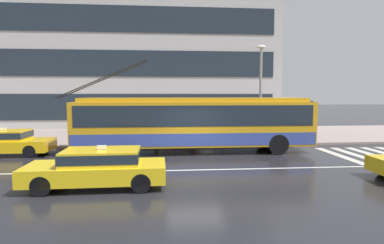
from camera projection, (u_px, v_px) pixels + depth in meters
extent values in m
plane|color=#24242A|center=(195.00, 164.00, 14.09)|extent=(160.00, 160.00, 0.00)
cube|color=gray|center=(183.00, 135.00, 23.54)|extent=(80.00, 10.00, 0.14)
cube|color=beige|center=(339.00, 155.00, 15.99)|extent=(0.44, 4.40, 0.01)
cube|color=beige|center=(356.00, 155.00, 16.07)|extent=(0.44, 4.40, 0.01)
cube|color=beige|center=(373.00, 155.00, 16.14)|extent=(0.44, 4.40, 0.01)
cube|color=silver|center=(198.00, 170.00, 12.90)|extent=(72.00, 0.14, 0.01)
cube|color=gold|center=(194.00, 123.00, 16.88)|extent=(12.43, 2.58, 2.28)
cube|color=orange|center=(194.00, 100.00, 16.77)|extent=(11.69, 2.32, 0.20)
cube|color=#1E2833|center=(194.00, 114.00, 16.84)|extent=(11.93, 2.61, 1.05)
cube|color=#384C9F|center=(194.00, 137.00, 16.94)|extent=(12.31, 2.61, 0.64)
cube|color=#1E2833|center=(306.00, 114.00, 17.34)|extent=(0.13, 2.22, 1.14)
cube|color=black|center=(304.00, 103.00, 17.28)|extent=(0.17, 1.91, 0.28)
cylinder|color=black|center=(104.00, 79.00, 16.64)|extent=(4.58, 0.08, 2.00)
cylinder|color=black|center=(101.00, 79.00, 15.94)|extent=(4.58, 0.08, 2.00)
cylinder|color=black|center=(265.00, 138.00, 18.42)|extent=(1.04, 0.31, 1.04)
cylinder|color=black|center=(278.00, 144.00, 16.21)|extent=(1.04, 0.31, 1.04)
cylinder|color=black|center=(122.00, 140.00, 17.75)|extent=(1.04, 0.31, 1.04)
cylinder|color=black|center=(116.00, 147.00, 15.54)|extent=(1.04, 0.31, 1.04)
cylinder|color=black|center=(384.00, 167.00, 12.06)|extent=(0.63, 0.23, 0.62)
cube|color=yellow|center=(7.00, 145.00, 16.02)|extent=(4.34, 1.84, 0.55)
cube|color=yellow|center=(3.00, 135.00, 15.96)|extent=(2.35, 1.58, 0.48)
cube|color=#1E2833|center=(3.00, 135.00, 15.96)|extent=(2.39, 1.60, 0.31)
cube|color=silver|center=(3.00, 129.00, 15.94)|extent=(0.28, 0.16, 0.12)
cylinder|color=black|center=(43.00, 146.00, 16.97)|extent=(0.62, 0.20, 0.62)
cylinder|color=black|center=(30.00, 152.00, 15.35)|extent=(0.62, 0.20, 0.62)
cube|color=yellow|center=(97.00, 172.00, 10.47)|extent=(4.56, 1.86, 0.55)
cube|color=yellow|center=(102.00, 157.00, 10.45)|extent=(2.47, 1.57, 0.48)
cube|color=#1E2833|center=(102.00, 156.00, 10.44)|extent=(2.52, 1.59, 0.31)
cube|color=silver|center=(102.00, 147.00, 10.42)|extent=(0.28, 0.17, 0.12)
cylinder|color=black|center=(41.00, 186.00, 9.55)|extent=(0.62, 0.21, 0.62)
cylinder|color=black|center=(57.00, 173.00, 11.11)|extent=(0.62, 0.21, 0.62)
cylinder|color=black|center=(141.00, 183.00, 9.86)|extent=(0.62, 0.21, 0.62)
cylinder|color=black|center=(143.00, 171.00, 11.43)|extent=(0.62, 0.21, 0.62)
cylinder|color=gray|center=(218.00, 123.00, 19.67)|extent=(0.08, 0.08, 2.38)
cylinder|color=gray|center=(155.00, 123.00, 19.33)|extent=(0.08, 0.08, 2.38)
cylinder|color=gray|center=(214.00, 121.00, 21.12)|extent=(0.08, 0.08, 2.38)
cylinder|color=gray|center=(156.00, 121.00, 20.78)|extent=(0.08, 0.08, 2.38)
cube|color=#99ADB2|center=(185.00, 120.00, 20.95)|extent=(3.67, 0.04, 1.90)
cube|color=#B2B2B7|center=(186.00, 103.00, 20.12)|extent=(4.16, 1.76, 0.08)
cube|color=brown|center=(185.00, 133.00, 20.65)|extent=(2.70, 0.36, 0.08)
cylinder|color=#524946|center=(193.00, 132.00, 20.95)|extent=(0.14, 0.14, 0.89)
cylinder|color=#524946|center=(194.00, 132.00, 20.82)|extent=(0.14, 0.14, 0.89)
cylinder|color=brown|center=(194.00, 121.00, 20.82)|extent=(0.50, 0.50, 0.58)
sphere|color=tan|center=(194.00, 115.00, 20.79)|extent=(0.21, 0.21, 0.21)
cone|color=#CF3462|center=(193.00, 111.00, 20.86)|extent=(1.22, 1.22, 0.25)
cylinder|color=#333333|center=(193.00, 118.00, 20.90)|extent=(0.02, 0.02, 0.73)
cylinder|color=#4A4552|center=(224.00, 133.00, 20.80)|extent=(0.14, 0.14, 0.81)
cylinder|color=#4A4552|center=(227.00, 133.00, 20.86)|extent=(0.14, 0.14, 0.81)
cylinder|color=#23252F|center=(226.00, 122.00, 20.77)|extent=(0.45, 0.45, 0.62)
sphere|color=#B9938F|center=(226.00, 116.00, 20.73)|extent=(0.23, 0.23, 0.23)
cone|color=#3549A0|center=(224.00, 111.00, 20.66)|extent=(0.93, 0.93, 0.25)
cylinder|color=#333333|center=(224.00, 119.00, 20.70)|extent=(0.02, 0.02, 0.79)
cylinder|color=black|center=(155.00, 137.00, 18.95)|extent=(0.14, 0.14, 0.79)
cylinder|color=black|center=(158.00, 137.00, 18.93)|extent=(0.14, 0.14, 0.79)
cylinder|color=#483625|center=(156.00, 125.00, 18.88)|extent=(0.42, 0.42, 0.60)
sphere|color=#B7888D|center=(156.00, 118.00, 18.85)|extent=(0.24, 0.24, 0.24)
cone|color=#CA3463|center=(158.00, 113.00, 18.81)|extent=(1.45, 1.45, 0.28)
cylinder|color=#333333|center=(158.00, 122.00, 18.85)|extent=(0.02, 0.02, 0.78)
cylinder|color=navy|center=(176.00, 135.00, 19.75)|extent=(0.14, 0.14, 0.78)
cylinder|color=navy|center=(177.00, 135.00, 19.91)|extent=(0.14, 0.14, 0.78)
cylinder|color=#22292E|center=(176.00, 124.00, 19.77)|extent=(0.40, 0.40, 0.60)
sphere|color=#BA9892|center=(176.00, 117.00, 19.73)|extent=(0.24, 0.24, 0.24)
cone|color=black|center=(176.00, 113.00, 19.82)|extent=(1.07, 1.07, 0.26)
cylinder|color=#333333|center=(177.00, 121.00, 19.87)|extent=(0.02, 0.02, 0.78)
cylinder|color=gray|center=(260.00, 95.00, 19.81)|extent=(0.16, 0.16, 5.74)
ellipsoid|color=silver|center=(261.00, 47.00, 19.56)|extent=(0.60, 0.32, 0.24)
cube|color=#B6B3B4|center=(130.00, 36.00, 33.20)|extent=(27.96, 13.68, 18.37)
cube|color=#1E2833|center=(122.00, 107.00, 27.00)|extent=(26.28, 0.06, 2.20)
cube|color=#1E2833|center=(122.00, 63.00, 26.68)|extent=(26.28, 0.06, 2.20)
cube|color=#1E2833|center=(121.00, 19.00, 26.36)|extent=(26.28, 0.06, 2.20)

